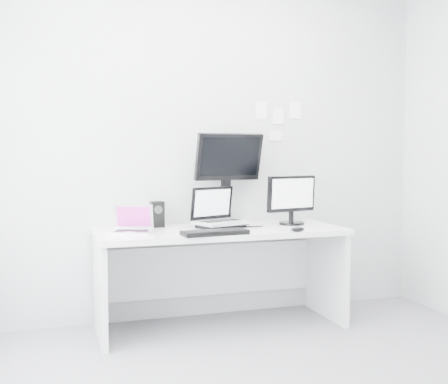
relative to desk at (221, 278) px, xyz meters
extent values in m
plane|color=silver|center=(0.00, 0.35, 0.99)|extent=(3.60, 0.00, 3.60)
cube|color=white|center=(0.00, 0.00, 0.00)|extent=(1.80, 0.70, 0.73)
cube|color=silver|center=(-0.65, -0.04, 0.47)|extent=(0.32, 0.28, 0.20)
cube|color=black|center=(-0.42, 0.24, 0.46)|extent=(0.11, 0.11, 0.19)
cube|color=#B6B9BE|center=(0.02, 0.04, 0.52)|extent=(0.45, 0.40, 0.31)
cube|color=black|center=(0.13, 0.22, 0.73)|extent=(0.55, 0.26, 0.72)
cube|color=black|center=(0.60, 0.07, 0.56)|extent=(0.46, 0.28, 0.39)
cube|color=black|center=(-0.13, -0.27, 0.38)|extent=(0.46, 0.20, 0.03)
ellipsoid|color=black|center=(0.47, -0.31, 0.38)|extent=(0.10, 0.06, 0.03)
cube|color=white|center=(0.45, 0.34, 1.26)|extent=(0.10, 0.00, 0.14)
cube|color=white|center=(0.60, 0.34, 1.22)|extent=(0.09, 0.00, 0.13)
cube|color=white|center=(0.75, 0.34, 1.26)|extent=(0.10, 0.00, 0.14)
cube|color=white|center=(0.58, 0.34, 1.05)|extent=(0.11, 0.00, 0.08)
camera|label=1|loc=(-1.22, -3.89, 0.92)|focal=45.19mm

